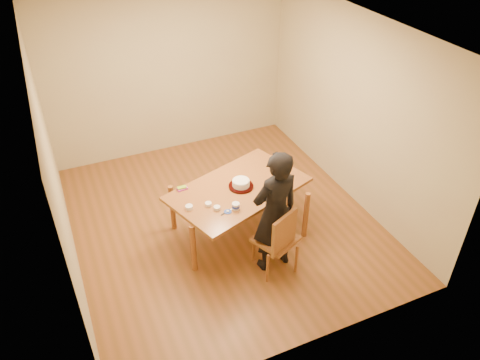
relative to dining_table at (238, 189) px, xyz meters
name	(u,v)px	position (x,y,z in m)	size (l,w,h in m)	color
room_shell	(211,125)	(-0.11, 0.66, 0.62)	(4.00, 4.50, 2.70)	brown
dining_table	(238,189)	(0.00, 0.00, 0.00)	(1.75, 1.04, 0.04)	brown
dining_chair	(275,239)	(0.15, -0.77, -0.28)	(0.46, 0.46, 0.04)	brown
cake_plate	(241,186)	(0.03, 0.00, 0.03)	(0.32, 0.32, 0.02)	#AE0E0B
cake	(241,183)	(0.03, 0.00, 0.08)	(0.23, 0.23, 0.07)	white
frosting_dome	(241,180)	(0.03, 0.00, 0.13)	(0.22, 0.22, 0.03)	white
frosting_tub	(236,206)	(-0.21, -0.39, 0.06)	(0.09, 0.09, 0.08)	white
frosting_lid	(228,212)	(-0.32, -0.41, 0.03)	(0.09, 0.09, 0.01)	#17349B
frosting_dollop	(228,211)	(-0.32, -0.41, 0.04)	(0.04, 0.04, 0.02)	white
ramekin_green	(217,208)	(-0.42, -0.31, 0.04)	(0.08, 0.08, 0.04)	white
ramekin_yellow	(208,204)	(-0.49, -0.20, 0.04)	(0.08, 0.08, 0.04)	white
ramekin_multi	(189,207)	(-0.72, -0.16, 0.04)	(0.09, 0.09, 0.04)	white
candy_box_pink	(182,189)	(-0.68, 0.25, 0.03)	(0.13, 0.07, 0.02)	#EF38C2
candy_box_green	(182,188)	(-0.68, 0.25, 0.05)	(0.11, 0.06, 0.02)	green
spatula	(226,212)	(-0.35, -0.41, 0.03)	(0.15, 0.01, 0.01)	black
person	(275,213)	(0.15, -0.73, 0.10)	(0.60, 0.40, 1.65)	black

